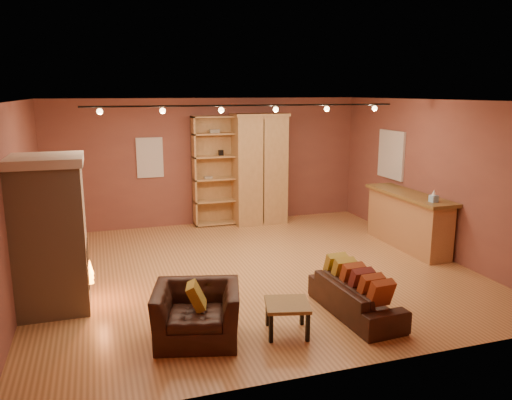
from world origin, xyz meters
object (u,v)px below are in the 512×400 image
object	(u,v)px
fireplace	(51,234)
coffee_table	(287,307)
bar_counter	(408,220)
armoire	(259,169)
bookcase	(215,170)
armchair	(197,304)
loveseat	(356,290)

from	to	relation	value
fireplace	coffee_table	bearing A→B (deg)	-31.29
bar_counter	coffee_table	size ratio (longest dim) A/B	3.43
armoire	coffee_table	size ratio (longest dim) A/B	3.84
bookcase	coffee_table	distance (m)	5.49
armchair	coffee_table	size ratio (longest dim) A/B	1.79
armoire	loveseat	size ratio (longest dim) A/B	1.54
fireplace	armoire	xyz separation A→B (m)	(4.12, 3.54, 0.18)
bar_counter	armchair	bearing A→B (deg)	-152.44
armoire	armchair	size ratio (longest dim) A/B	2.15
fireplace	loveseat	world-z (taller)	fireplace
fireplace	bar_counter	size ratio (longest dim) A/B	0.96
bookcase	bar_counter	distance (m)	4.25
fireplace	bookcase	size ratio (longest dim) A/B	0.87
bookcase	armoire	bearing A→B (deg)	-10.75
bar_counter	loveseat	size ratio (longest dim) A/B	1.38
armoire	coffee_table	world-z (taller)	armoire
armoire	bookcase	bearing A→B (deg)	169.25
armchair	coffee_table	bearing A→B (deg)	4.19
armoire	bar_counter	world-z (taller)	armoire
loveseat	coffee_table	bearing A→B (deg)	98.76
loveseat	fireplace	bearing A→B (deg)	65.95
armchair	coffee_table	xyz separation A→B (m)	(1.09, -0.20, -0.10)
fireplace	loveseat	size ratio (longest dim) A/B	1.32
bookcase	coffee_table	bearing A→B (deg)	-93.90
bookcase	loveseat	distance (m)	5.30
armchair	coffee_table	world-z (taller)	armchair
coffee_table	bar_counter	bearing A→B (deg)	36.59
bookcase	bar_counter	world-z (taller)	bookcase
fireplace	armoire	distance (m)	5.43
bookcase	armoire	size ratio (longest dim) A/B	0.98
bar_counter	armchair	size ratio (longest dim) A/B	1.92
bookcase	bar_counter	bearing A→B (deg)	-42.27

